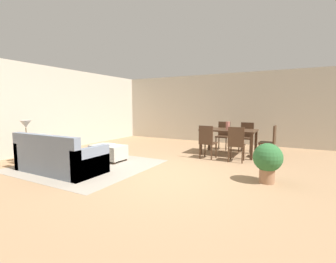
{
  "coord_description": "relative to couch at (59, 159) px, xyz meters",
  "views": [
    {
      "loc": [
        2.44,
        -4.17,
        1.45
      ],
      "look_at": [
        -0.31,
        0.91,
        0.82
      ],
      "focal_mm": 24.98,
      "sensor_mm": 36.0,
      "label": 1
    }
  ],
  "objects": [
    {
      "name": "potted_plant",
      "position": [
        4.12,
        1.37,
        0.16
      ],
      "size": [
        0.54,
        0.54,
        0.76
      ],
      "color": "#996B4C",
      "rests_on": "ground_plane"
    },
    {
      "name": "side_table",
      "position": [
        -1.3,
        0.07,
        0.16
      ],
      "size": [
        0.4,
        0.4,
        0.57
      ],
      "color": "olive",
      "rests_on": "ground_plane"
    },
    {
      "name": "vase_centerpiece",
      "position": [
        2.81,
        3.56,
        0.59
      ],
      "size": [
        0.12,
        0.12,
        0.23
      ],
      "primitive_type": "cylinder",
      "color": "#B26659",
      "rests_on": "dining_table"
    },
    {
      "name": "dining_chair_far_left",
      "position": [
        2.44,
        4.46,
        0.23
      ],
      "size": [
        0.41,
        0.41,
        0.92
      ],
      "color": "#422B1C",
      "rests_on": "ground_plane"
    },
    {
      "name": "dining_chair_head_east",
      "position": [
        3.98,
        3.62,
        0.23
      ],
      "size": [
        0.42,
        0.42,
        0.92
      ],
      "color": "#422B1C",
      "rests_on": "ground_plane"
    },
    {
      "name": "couch",
      "position": [
        0.0,
        0.0,
        0.0
      ],
      "size": [
        1.99,
        0.92,
        0.86
      ],
      "color": "slate",
      "rests_on": "ground_plane"
    },
    {
      "name": "dining_table",
      "position": [
        2.83,
        3.61,
        0.38
      ],
      "size": [
        1.56,
        0.93,
        0.76
      ],
      "color": "#422B1C",
      "rests_on": "ground_plane"
    },
    {
      "name": "area_rug",
      "position": [
        0.11,
        0.68,
        -0.29
      ],
      "size": [
        3.0,
        2.8,
        0.01
      ],
      "primitive_type": "cube",
      "color": "gray",
      "rests_on": "ground_plane"
    },
    {
      "name": "book_on_ottoman",
      "position": [
        0.21,
        1.36,
        0.15
      ],
      "size": [
        0.26,
        0.2,
        0.03
      ],
      "primitive_type": "cube",
      "rotation": [
        0.0,
        0.0,
        0.01
      ],
      "color": "silver",
      "rests_on": "ottoman_table"
    },
    {
      "name": "wall_left",
      "position": [
        -2.42,
        1.37,
        1.06
      ],
      "size": [
        0.12,
        11.0,
        2.7
      ],
      "primitive_type": "cube",
      "color": "#BCB2A0",
      "rests_on": "ground_plane"
    },
    {
      "name": "ground_plane",
      "position": [
        2.08,
        0.87,
        -0.29
      ],
      "size": [
        10.8,
        10.8,
        0.0
      ],
      "primitive_type": "plane",
      "color": "#9E7A56"
    },
    {
      "name": "wall_back",
      "position": [
        2.08,
        5.87,
        1.06
      ],
      "size": [
        9.0,
        0.12,
        2.7
      ],
      "primitive_type": "cube",
      "color": "#BCB2A0",
      "rests_on": "ground_plane"
    },
    {
      "name": "table_lamp",
      "position": [
        -1.3,
        0.07,
        0.69
      ],
      "size": [
        0.26,
        0.26,
        0.53
      ],
      "color": "brown",
      "rests_on": "side_table"
    },
    {
      "name": "dining_chair_near_left",
      "position": [
        2.45,
        2.77,
        0.23
      ],
      "size": [
        0.43,
        0.43,
        0.92
      ],
      "color": "#422B1C",
      "rests_on": "ground_plane"
    },
    {
      "name": "ottoman_table",
      "position": [
        0.22,
        1.3,
        -0.05
      ],
      "size": [
        0.9,
        0.56,
        0.42
      ],
      "color": "#B7AD9E",
      "rests_on": "ground_plane"
    },
    {
      "name": "dining_chair_near_right",
      "position": [
        3.24,
        2.76,
        0.23
      ],
      "size": [
        0.43,
        0.43,
        0.92
      ],
      "color": "#422B1C",
      "rests_on": "ground_plane"
    },
    {
      "name": "dining_chair_far_right",
      "position": [
        3.2,
        4.44,
        0.23
      ],
      "size": [
        0.41,
        0.41,
        0.92
      ],
      "color": "#422B1C",
      "rests_on": "ground_plane"
    }
  ]
}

